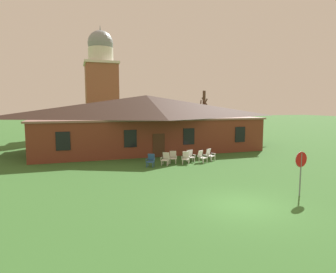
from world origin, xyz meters
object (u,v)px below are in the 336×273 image
object	(u,v)px
lawn_chair_left_end	(173,157)
lawn_chair_far_side	(202,156)
stop_sign	(301,165)
lawn_chair_middle	(186,157)
lawn_chair_by_porch	(151,160)
lawn_chair_near_door	(165,158)
lawn_chair_under_eave	(210,154)
lawn_chair_right_end	(190,156)

from	to	relation	value
lawn_chair_left_end	lawn_chair_far_side	size ratio (longest dim) A/B	1.00
stop_sign	lawn_chair_far_side	world-z (taller)	stop_sign
stop_sign	lawn_chair_middle	xyz separation A→B (m)	(-2.52, 9.23, -1.12)
lawn_chair_by_porch	lawn_chair_near_door	xyz separation A→B (m)	(1.25, 0.27, 0.00)
lawn_chair_left_end	lawn_chair_far_side	world-z (taller)	same
lawn_chair_middle	lawn_chair_by_porch	bearing A→B (deg)	-177.52
lawn_chair_under_eave	stop_sign	bearing A→B (deg)	-89.61
lawn_chair_middle	lawn_chair_left_end	bearing A→B (deg)	144.92
stop_sign	lawn_chair_left_end	xyz separation A→B (m)	(-3.38, 9.83, -1.12)
stop_sign	lawn_chair_right_end	xyz separation A→B (m)	(-1.87, 9.86, -1.12)
lawn_chair_right_end	lawn_chair_far_side	distance (m)	0.96
lawn_chair_by_porch	lawn_chair_near_door	world-z (taller)	same
lawn_chair_under_eave	lawn_chair_middle	bearing A→B (deg)	-165.16
stop_sign	lawn_chair_by_porch	world-z (taller)	stop_sign
lawn_chair_near_door	lawn_chair_by_porch	bearing A→B (deg)	-168.00
stop_sign	lawn_chair_under_eave	size ratio (longest dim) A/B	2.38
lawn_chair_left_end	lawn_chair_under_eave	distance (m)	3.31
lawn_chair_by_porch	lawn_chair_near_door	size ratio (longest dim) A/B	1.00
lawn_chair_far_side	lawn_chair_under_eave	size ratio (longest dim) A/B	1.00
lawn_chair_by_porch	lawn_chair_far_side	bearing A→B (deg)	2.73
lawn_chair_middle	lawn_chair_right_end	world-z (taller)	same
lawn_chair_near_door	lawn_chair_left_end	xyz separation A→B (m)	(0.78, 0.46, 0.00)
lawn_chair_far_side	lawn_chair_under_eave	world-z (taller)	same
lawn_chair_near_door	lawn_chair_middle	world-z (taller)	same
stop_sign	lawn_chair_left_end	bearing A→B (deg)	108.97
lawn_chair_far_side	lawn_chair_under_eave	bearing A→B (deg)	29.38
lawn_chair_middle	lawn_chair_near_door	bearing A→B (deg)	175.07
lawn_chair_near_door	lawn_chair_far_side	distance (m)	3.08
lawn_chair_under_eave	lawn_chair_by_porch	bearing A→B (deg)	-171.75
lawn_chair_left_end	lawn_chair_under_eave	world-z (taller)	same
stop_sign	lawn_chair_under_eave	world-z (taller)	stop_sign
lawn_chair_left_end	lawn_chair_middle	xyz separation A→B (m)	(0.86, -0.60, 0.00)
lawn_chair_by_porch	lawn_chair_near_door	distance (m)	1.28
lawn_chair_by_porch	lawn_chair_far_side	xyz separation A→B (m)	(4.33, 0.21, 0.00)
lawn_chair_right_end	lawn_chair_middle	bearing A→B (deg)	-135.87
lawn_chair_right_end	lawn_chair_under_eave	bearing A→B (deg)	0.59
lawn_chair_by_porch	lawn_chair_right_end	distance (m)	3.62
lawn_chair_near_door	lawn_chair_middle	xyz separation A→B (m)	(1.64, -0.14, 0.00)
lawn_chair_left_end	lawn_chair_under_eave	bearing A→B (deg)	0.78
lawn_chair_middle	lawn_chair_under_eave	xyz separation A→B (m)	(2.45, 0.65, 0.00)
stop_sign	lawn_chair_by_porch	xyz separation A→B (m)	(-5.41, 9.10, -1.12)
lawn_chair_under_eave	lawn_chair_far_side	bearing A→B (deg)	-150.62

